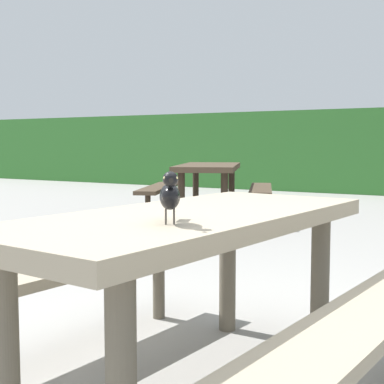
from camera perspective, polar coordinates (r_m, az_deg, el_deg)
The scene contains 3 objects.
picnic_table_foreground at distance 2.27m, azimuth -0.09°, elevation -6.66°, with size 1.84×1.86×0.74m.
bird_grackle at distance 1.88m, azimuth -2.30°, elevation -0.28°, with size 0.19×0.25×0.18m.
picnic_table_mid_left at distance 7.45m, azimuth 1.73°, elevation 1.44°, with size 2.21×2.23×0.74m.
Camera 1 is at (0.76, -1.91, 1.01)m, focal length 51.71 mm.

